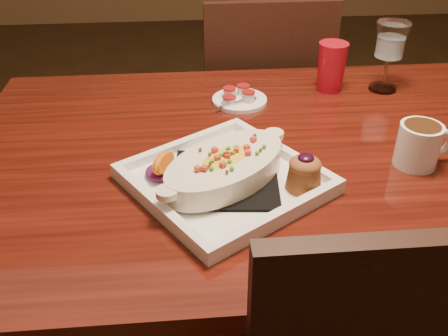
{
  "coord_description": "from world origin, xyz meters",
  "views": [
    {
      "loc": [
        -0.27,
        -0.92,
        1.3
      ],
      "look_at": [
        -0.19,
        -0.1,
        0.77
      ],
      "focal_mm": 40.0,
      "sensor_mm": 36.0,
      "label": 1
    }
  ],
  "objects": [
    {
      "name": "creamer_loose",
      "position": [
        -0.15,
        0.21,
        0.76
      ],
      "size": [
        0.04,
        0.04,
        0.03
      ],
      "color": "silver",
      "rests_on": "table"
    },
    {
      "name": "plate",
      "position": [
        -0.19,
        -0.13,
        0.78
      ],
      "size": [
        0.44,
        0.44,
        0.08
      ],
      "rotation": [
        0.0,
        0.0,
        0.58
      ],
      "color": "white",
      "rests_on": "table"
    },
    {
      "name": "red_tumbler",
      "position": [
        0.12,
        0.29,
        0.81
      ],
      "size": [
        0.08,
        0.08,
        0.13
      ],
      "primitive_type": "cone",
      "color": "red",
      "rests_on": "table"
    },
    {
      "name": "chair_far",
      "position": [
        -0.0,
        0.63,
        0.51
      ],
      "size": [
        0.42,
        0.42,
        0.93
      ],
      "rotation": [
        0.0,
        0.0,
        3.14
      ],
      "color": "black",
      "rests_on": "floor"
    },
    {
      "name": "saucer",
      "position": [
        -0.13,
        0.23,
        0.76
      ],
      "size": [
        0.14,
        0.14,
        0.09
      ],
      "color": "white",
      "rests_on": "table"
    },
    {
      "name": "coffee_mug",
      "position": [
        0.2,
        -0.09,
        0.8
      ],
      "size": [
        0.12,
        0.09,
        0.09
      ],
      "rotation": [
        0.0,
        0.0,
        0.13
      ],
      "color": "white",
      "rests_on": "table"
    },
    {
      "name": "table",
      "position": [
        0.0,
        0.0,
        0.65
      ],
      "size": [
        1.5,
        0.9,
        0.75
      ],
      "color": "#5E160D",
      "rests_on": "floor"
    },
    {
      "name": "goblet",
      "position": [
        0.27,
        0.28,
        0.88
      ],
      "size": [
        0.09,
        0.09,
        0.18
      ],
      "color": "silver",
      "rests_on": "table"
    }
  ]
}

